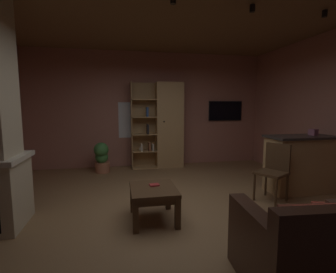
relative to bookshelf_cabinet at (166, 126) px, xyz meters
name	(u,v)px	position (x,y,z in m)	size (l,w,h in m)	color
floor	(173,211)	(-0.40, -2.68, -1.05)	(5.93, 5.84, 0.02)	olive
wall_back	(149,110)	(-0.40, 0.27, 0.39)	(6.05, 0.06, 2.86)	#AD7060
ceiling	(174,4)	(-0.40, -2.68, 1.83)	(5.93, 5.84, 0.02)	brown
window_pane_back	(131,120)	(-0.84, 0.24, 0.14)	(0.64, 0.01, 0.89)	white
bookshelf_cabinet	(166,126)	(0.00, 0.00, 0.00)	(1.27, 0.41, 2.10)	tan
kitchen_bar_counter	(306,163)	(2.12, -2.28, -0.53)	(1.42, 0.59, 1.01)	tan
tissue_box	(313,132)	(2.26, -2.26, 0.02)	(0.12, 0.12, 0.11)	#995972
coffee_table	(153,194)	(-0.72, -2.90, -0.68)	(0.60, 0.70, 0.45)	#4C331E
table_book_0	(154,185)	(-0.69, -2.82, -0.58)	(0.13, 0.09, 0.02)	#B22D2D
dining_chair	(274,168)	(1.30, -2.56, -0.51)	(0.57, 0.57, 0.92)	#4C331E
potted_floor_plant	(102,157)	(-1.56, -0.26, -0.68)	(0.35, 0.36, 0.70)	#B77051
wall_mounted_tv	(225,111)	(1.67, 0.21, 0.36)	(0.92, 0.06, 0.52)	black
track_light_spot_2	(173,0)	(-0.48, -2.99, 1.75)	(0.07, 0.07, 0.09)	black
track_light_spot_3	(252,8)	(0.59, -2.94, 1.75)	(0.07, 0.07, 0.09)	black
track_light_spot_4	(325,14)	(1.67, -2.96, 1.75)	(0.07, 0.07, 0.09)	black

